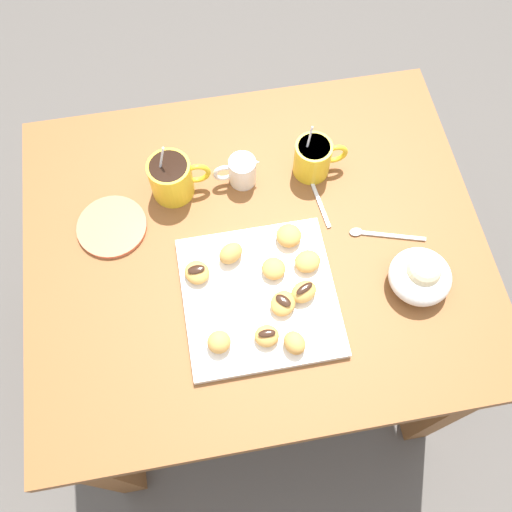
# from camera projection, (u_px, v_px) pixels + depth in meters

# --- Properties ---
(ground_plane) EXTENTS (8.00, 8.00, 0.00)m
(ground_plane) POSITION_uv_depth(u_px,v_px,m) (256.00, 342.00, 1.90)
(ground_plane) COLOR #514C47
(dining_table) EXTENTS (0.98, 0.83, 0.74)m
(dining_table) POSITION_uv_depth(u_px,v_px,m) (256.00, 270.00, 1.35)
(dining_table) COLOR brown
(dining_table) RESTS_ON ground_plane
(pastry_plate_square) EXTENTS (0.31, 0.31, 0.02)m
(pastry_plate_square) POSITION_uv_depth(u_px,v_px,m) (259.00, 297.00, 1.17)
(pastry_plate_square) COLOR white
(pastry_plate_square) RESTS_ON dining_table
(coffee_mug_yellow_left) EXTENTS (0.13, 0.09, 0.15)m
(coffee_mug_yellow_left) POSITION_uv_depth(u_px,v_px,m) (172.00, 178.00, 1.24)
(coffee_mug_yellow_left) COLOR yellow
(coffee_mug_yellow_left) RESTS_ON dining_table
(coffee_mug_yellow_right) EXTENTS (0.12, 0.08, 0.14)m
(coffee_mug_yellow_right) POSITION_uv_depth(u_px,v_px,m) (314.00, 157.00, 1.26)
(coffee_mug_yellow_right) COLOR yellow
(coffee_mug_yellow_right) RESTS_ON dining_table
(cream_pitcher_white) EXTENTS (0.10, 0.06, 0.07)m
(cream_pitcher_white) POSITION_uv_depth(u_px,v_px,m) (241.00, 170.00, 1.26)
(cream_pitcher_white) COLOR white
(cream_pitcher_white) RESTS_ON dining_table
(ice_cream_bowl) EXTENTS (0.13, 0.13, 0.10)m
(ice_cream_bowl) POSITION_uv_depth(u_px,v_px,m) (421.00, 275.00, 1.15)
(ice_cream_bowl) COLOR white
(ice_cream_bowl) RESTS_ON dining_table
(saucer_coral_left) EXTENTS (0.15, 0.15, 0.01)m
(saucer_coral_left) POSITION_uv_depth(u_px,v_px,m) (112.00, 227.00, 1.24)
(saucer_coral_left) COLOR #E5704C
(saucer_coral_left) RESTS_ON dining_table
(loose_spoon_near_saucer) EXTENTS (0.03, 0.16, 0.01)m
(loose_spoon_near_saucer) POSITION_uv_depth(u_px,v_px,m) (314.00, 189.00, 1.28)
(loose_spoon_near_saucer) COLOR silver
(loose_spoon_near_saucer) RESTS_ON dining_table
(loose_spoon_by_plate) EXTENTS (0.16, 0.06, 0.01)m
(loose_spoon_by_plate) POSITION_uv_depth(u_px,v_px,m) (378.00, 234.00, 1.23)
(loose_spoon_by_plate) COLOR silver
(loose_spoon_by_plate) RESTS_ON dining_table
(beignet_0) EXTENTS (0.06, 0.06, 0.04)m
(beignet_0) POSITION_uv_depth(u_px,v_px,m) (219.00, 342.00, 1.10)
(beignet_0) COLOR #D19347
(beignet_0) RESTS_ON pastry_plate_square
(beignet_1) EXTENTS (0.07, 0.06, 0.04)m
(beignet_1) POSITION_uv_depth(u_px,v_px,m) (231.00, 253.00, 1.18)
(beignet_1) COLOR #D19347
(beignet_1) RESTS_ON pastry_plate_square
(beignet_2) EXTENTS (0.07, 0.07, 0.03)m
(beignet_2) POSITION_uv_depth(u_px,v_px,m) (197.00, 272.00, 1.17)
(beignet_2) COLOR #D19347
(beignet_2) RESTS_ON pastry_plate_square
(chocolate_drizzle_2) EXTENTS (0.04, 0.02, 0.00)m
(chocolate_drizzle_2) POSITION_uv_depth(u_px,v_px,m) (196.00, 269.00, 1.15)
(chocolate_drizzle_2) COLOR black
(chocolate_drizzle_2) RESTS_ON beignet_2
(beignet_3) EXTENTS (0.05, 0.05, 0.03)m
(beignet_3) POSITION_uv_depth(u_px,v_px,m) (267.00, 336.00, 1.11)
(beignet_3) COLOR #D19347
(beignet_3) RESTS_ON pastry_plate_square
(chocolate_drizzle_3) EXTENTS (0.03, 0.02, 0.00)m
(chocolate_drizzle_3) POSITION_uv_depth(u_px,v_px,m) (267.00, 333.00, 1.09)
(chocolate_drizzle_3) COLOR black
(chocolate_drizzle_3) RESTS_ON beignet_3
(beignet_4) EXTENTS (0.07, 0.07, 0.03)m
(beignet_4) POSITION_uv_depth(u_px,v_px,m) (283.00, 303.00, 1.14)
(beignet_4) COLOR #D19347
(beignet_4) RESTS_ON pastry_plate_square
(chocolate_drizzle_4) EXTENTS (0.04, 0.04, 0.00)m
(chocolate_drizzle_4) POSITION_uv_depth(u_px,v_px,m) (283.00, 300.00, 1.12)
(chocolate_drizzle_4) COLOR black
(chocolate_drizzle_4) RESTS_ON beignet_4
(beignet_5) EXTENTS (0.05, 0.06, 0.04)m
(beignet_5) POSITION_uv_depth(u_px,v_px,m) (295.00, 343.00, 1.10)
(beignet_5) COLOR #D19347
(beignet_5) RESTS_ON pastry_plate_square
(beignet_6) EXTENTS (0.07, 0.06, 0.03)m
(beignet_6) POSITION_uv_depth(u_px,v_px,m) (308.00, 261.00, 1.17)
(beignet_6) COLOR #D19347
(beignet_6) RESTS_ON pastry_plate_square
(beignet_7) EXTENTS (0.07, 0.06, 0.03)m
(beignet_7) POSITION_uv_depth(u_px,v_px,m) (304.00, 292.00, 1.14)
(beignet_7) COLOR #D19347
(beignet_7) RESTS_ON pastry_plate_square
(chocolate_drizzle_7) EXTENTS (0.04, 0.03, 0.00)m
(chocolate_drizzle_7) POSITION_uv_depth(u_px,v_px,m) (304.00, 288.00, 1.13)
(chocolate_drizzle_7) COLOR black
(chocolate_drizzle_7) RESTS_ON beignet_7
(beignet_8) EXTENTS (0.06, 0.07, 0.03)m
(beignet_8) POSITION_uv_depth(u_px,v_px,m) (274.00, 269.00, 1.17)
(beignet_8) COLOR #D19347
(beignet_8) RESTS_ON pastry_plate_square
(beignet_9) EXTENTS (0.07, 0.07, 0.03)m
(beignet_9) POSITION_uv_depth(u_px,v_px,m) (289.00, 236.00, 1.20)
(beignet_9) COLOR #D19347
(beignet_9) RESTS_ON pastry_plate_square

